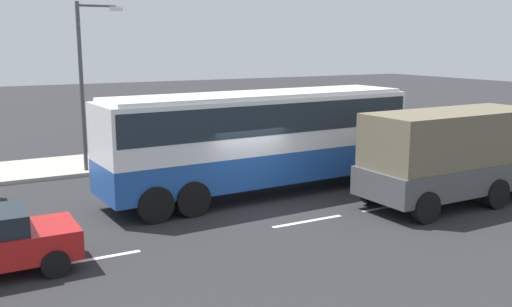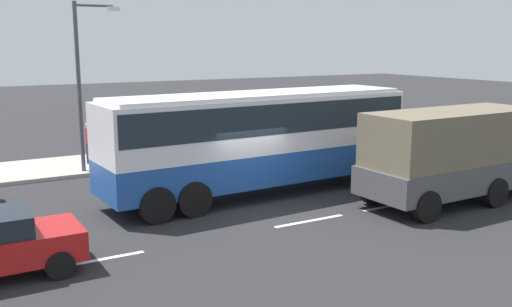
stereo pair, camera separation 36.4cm
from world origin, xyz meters
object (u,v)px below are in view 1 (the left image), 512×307
cargo_truck (470,152)px  pedestrian_near_curb (92,139)px  street_lamp (86,74)px  coach_bus (260,132)px

cargo_truck → pedestrian_near_curb: cargo_truck is taller
cargo_truck → street_lamp: bearing=133.7°
coach_bus → pedestrian_near_curb: 8.56m
coach_bus → pedestrian_near_curb: (-4.01, 7.50, -1.01)m
cargo_truck → pedestrian_near_curb: size_ratio=4.79×
pedestrian_near_curb → street_lamp: size_ratio=0.27×
coach_bus → cargo_truck: bearing=-37.9°
cargo_truck → pedestrian_near_curb: 15.10m
coach_bus → cargo_truck: (5.72, -4.05, -0.53)m
pedestrian_near_curb → coach_bus: bearing=-173.2°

